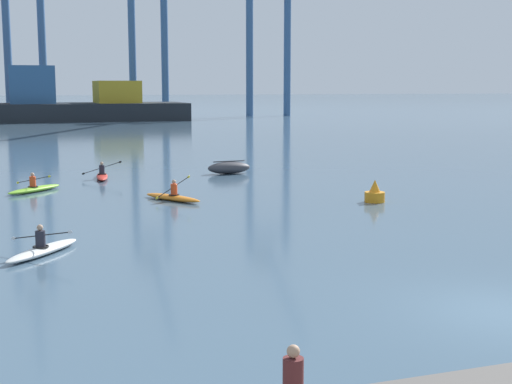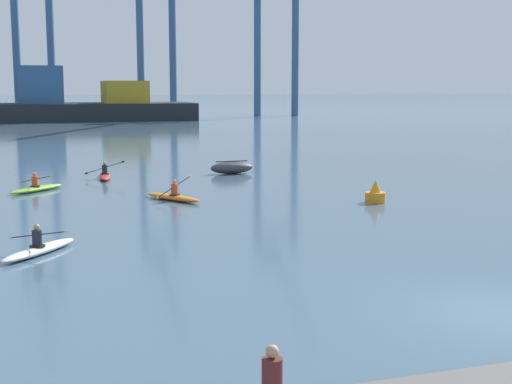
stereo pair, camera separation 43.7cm
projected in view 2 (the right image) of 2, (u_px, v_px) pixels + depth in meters
The scene contains 11 objects.
ground_plane at pixel (499, 314), 16.26m from camera, with size 800.00×800.00×0.00m, color #425B70.
container_barge at pixel (38, 104), 104.94m from camera, with size 44.55×11.99×7.95m.
gantry_crane_east_mid at pixel (157, 13), 119.11m from camera, with size 6.68×20.63×34.48m.
gantry_crane_east at pixel (278, 13), 119.79m from camera, with size 8.00×21.09×35.16m.
capsized_dinghy at pixel (232, 168), 42.22m from camera, with size 2.67×1.27×0.76m.
channel_buoy at pixel (375, 194), 31.83m from camera, with size 0.90×0.90×1.00m.
kayak_white at pixel (39, 248), 22.05m from camera, with size 2.62×3.01×0.95m.
kayak_orange at pixel (173, 197), 32.39m from camera, with size 2.27×3.22×1.07m.
kayak_red at pixel (105, 175), 40.10m from camera, with size 2.21×3.45×0.99m.
kayak_lime at pixel (37, 188), 35.12m from camera, with size 2.87×2.79×0.95m.
seated_onlooker at pixel (272, 379), 10.19m from camera, with size 0.32×0.30×0.90m.
Camera 2 is at (-10.15, -13.17, 5.11)m, focal length 50.50 mm.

